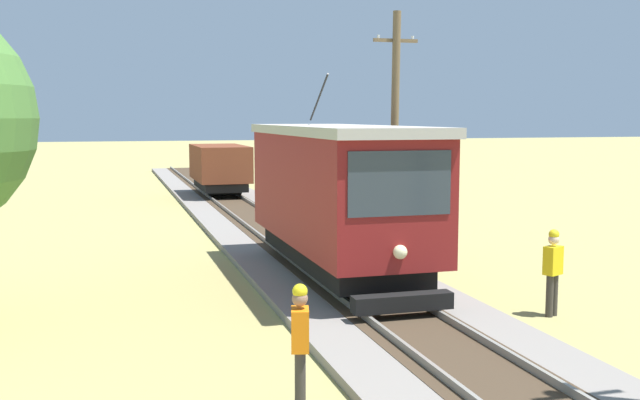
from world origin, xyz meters
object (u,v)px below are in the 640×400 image
utility_pole_mid (395,128)px  second_worker (553,268)px  red_tram (337,193)px  gravel_pile (279,180)px  track_worker (300,341)px  freight_car (220,167)px

utility_pole_mid → second_worker: size_ratio=4.02×
red_tram → gravel_pile: bearing=80.6°
utility_pole_mid → track_worker: (-5.98, -11.59, -2.69)m
gravel_pile → second_worker: 26.96m
gravel_pile → second_worker: size_ratio=1.22×
track_worker → gravel_pile: bearing=91.4°
freight_car → second_worker: bearing=-82.2°
gravel_pile → track_worker: 31.01m
red_tram → track_worker: red_tram is taller
red_tram → freight_car: size_ratio=1.64×
red_tram → utility_pole_mid: bearing=52.6°
utility_pole_mid → second_worker: 8.69m
utility_pole_mid → freight_car: bearing=101.3°
second_worker → freight_car: bearing=-16.3°
freight_car → red_tram: bearing=-90.0°
utility_pole_mid → gravel_pile: utility_pole_mid is taller
second_worker → utility_pole_mid: bearing=-23.0°
utility_pole_mid → track_worker: 13.32m
freight_car → second_worker: freight_car is taller
red_tram → track_worker: (-2.90, -7.56, -1.21)m
red_tram → second_worker: red_tram is taller
freight_car → gravel_pile: size_ratio=2.39×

